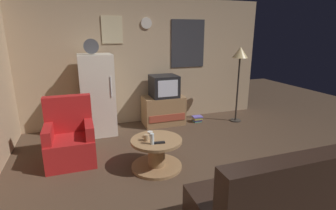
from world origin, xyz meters
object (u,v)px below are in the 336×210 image
(tv_stand, at_px, (163,110))
(mug_ceramic_white, at_px, (150,134))
(book_stack, at_px, (197,119))
(remote_control, at_px, (159,143))
(mug_ceramic_tan, at_px, (146,138))
(armchair, at_px, (70,139))
(standing_lamp, at_px, (240,58))
(wine_glass, at_px, (152,139))
(couch, at_px, (284,203))
(fridge, at_px, (97,95))
(coffee_table, at_px, (157,153))
(crt_tv, at_px, (164,86))

(tv_stand, distance_m, mug_ceramic_white, 1.80)
(book_stack, bearing_deg, remote_control, -128.69)
(mug_ceramic_tan, relative_size, armchair, 0.09)
(mug_ceramic_white, xyz_separation_m, mug_ceramic_tan, (-0.08, -0.09, 0.00))
(tv_stand, xyz_separation_m, standing_lamp, (1.55, -0.34, 1.06))
(wine_glass, distance_m, remote_control, 0.12)
(remote_control, xyz_separation_m, couch, (0.80, -1.43, -0.13))
(mug_ceramic_tan, xyz_separation_m, book_stack, (1.54, 1.61, -0.41))
(tv_stand, xyz_separation_m, book_stack, (0.73, -0.13, -0.23))
(fridge, relative_size, remote_control, 11.80)
(tv_stand, relative_size, couch, 0.49)
(standing_lamp, distance_m, book_stack, 1.54)
(mug_ceramic_tan, distance_m, remote_control, 0.21)
(mug_ceramic_tan, bearing_deg, coffee_table, 0.52)
(wine_glass, distance_m, armchair, 1.31)
(wine_glass, xyz_separation_m, armchair, (-1.05, 0.77, -0.17))
(crt_tv, height_order, mug_ceramic_white, crt_tv)
(tv_stand, height_order, wine_glass, tv_stand)
(couch, bearing_deg, wine_glass, 121.88)
(mug_ceramic_white, bearing_deg, coffee_table, -54.83)
(mug_ceramic_white, height_order, mug_ceramic_tan, same)
(crt_tv, bearing_deg, coffee_table, -111.58)
(mug_ceramic_tan, bearing_deg, book_stack, 46.14)
(mug_ceramic_white, bearing_deg, mug_ceramic_tan, -129.33)
(fridge, distance_m, book_stack, 2.16)
(mug_ceramic_white, distance_m, armchair, 1.22)
(tv_stand, bearing_deg, standing_lamp, -12.44)
(remote_control, height_order, book_stack, remote_control)
(tv_stand, relative_size, book_stack, 4.03)
(mug_ceramic_white, bearing_deg, crt_tv, 65.40)
(remote_control, bearing_deg, fridge, 117.10)
(tv_stand, distance_m, couch, 3.31)
(book_stack, bearing_deg, couch, -100.74)
(mug_ceramic_white, bearing_deg, tv_stand, 65.90)
(mug_ceramic_tan, xyz_separation_m, remote_control, (0.14, -0.14, -0.03))
(wine_glass, bearing_deg, crt_tv, 67.25)
(remote_control, bearing_deg, mug_ceramic_white, 112.41)
(coffee_table, bearing_deg, tv_stand, 68.92)
(mug_ceramic_white, relative_size, couch, 0.05)
(fridge, relative_size, mug_ceramic_white, 19.67)
(remote_control, xyz_separation_m, book_stack, (1.40, 1.75, -0.38))
(tv_stand, distance_m, standing_lamp, 1.91)
(coffee_table, height_order, book_stack, coffee_table)
(crt_tv, distance_m, book_stack, 1.04)
(remote_control, distance_m, couch, 1.64)
(wine_glass, relative_size, book_stack, 0.72)
(remote_control, bearing_deg, crt_tv, 77.11)
(remote_control, bearing_deg, tv_stand, 77.59)
(book_stack, bearing_deg, mug_ceramic_white, -134.12)
(wine_glass, bearing_deg, mug_ceramic_tan, 108.38)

